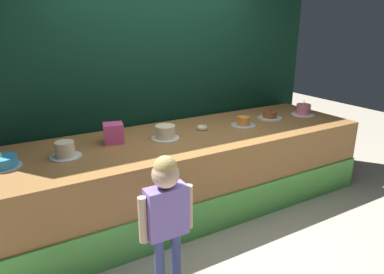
# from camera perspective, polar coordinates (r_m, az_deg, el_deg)

# --- Properties ---
(ground_plane) EXTENTS (12.00, 12.00, 0.00)m
(ground_plane) POSITION_cam_1_polar(r_m,az_deg,el_deg) (3.49, 4.12, -15.30)
(ground_plane) COLOR #BCB29E
(stage_platform) EXTENTS (4.02, 1.20, 0.82)m
(stage_platform) POSITION_cam_1_polar(r_m,az_deg,el_deg) (3.73, -0.81, -5.74)
(stage_platform) COLOR #9E6B38
(stage_platform) RESTS_ON ground_plane
(curtain_backdrop) EXTENTS (4.39, 0.08, 3.01)m
(curtain_backdrop) POSITION_cam_1_polar(r_m,az_deg,el_deg) (4.05, -5.83, 12.18)
(curtain_backdrop) COLOR black
(curtain_backdrop) RESTS_ON ground_plane
(child_figure) EXTENTS (0.42, 0.19, 1.09)m
(child_figure) POSITION_cam_1_polar(r_m,az_deg,el_deg) (2.46, -4.29, -11.55)
(child_figure) COLOR #3F4C8C
(child_figure) RESTS_ON ground_plane
(pink_box) EXTENTS (0.22, 0.21, 0.19)m
(pink_box) POSITION_cam_1_polar(r_m,az_deg,el_deg) (3.42, -12.93, 0.64)
(pink_box) COLOR #E54E94
(pink_box) RESTS_ON stage_platform
(donut) EXTENTS (0.12, 0.12, 0.04)m
(donut) POSITION_cam_1_polar(r_m,az_deg,el_deg) (3.77, 1.71, 1.57)
(donut) COLOR beige
(donut) RESTS_ON stage_platform
(cake_far_left) EXTENTS (0.29, 0.29, 0.14)m
(cake_far_left) POSITION_cam_1_polar(r_m,az_deg,el_deg) (3.17, -29.06, -3.70)
(cake_far_left) COLOR silver
(cake_far_left) RESTS_ON stage_platform
(cake_left) EXTENTS (0.27, 0.27, 0.14)m
(cake_left) POSITION_cam_1_polar(r_m,az_deg,el_deg) (3.17, -20.36, -2.08)
(cake_left) COLOR silver
(cake_left) RESTS_ON stage_platform
(cake_center_left) EXTENTS (0.29, 0.29, 0.14)m
(cake_center_left) POSITION_cam_1_polar(r_m,az_deg,el_deg) (3.47, -4.48, 0.75)
(cake_center_left) COLOR white
(cake_center_left) RESTS_ON stage_platform
(cake_center_right) EXTENTS (0.28, 0.28, 0.10)m
(cake_center_right) POSITION_cam_1_polar(r_m,az_deg,el_deg) (3.95, 8.54, 2.47)
(cake_center_right) COLOR silver
(cake_center_right) RESTS_ON stage_platform
(cake_right) EXTENTS (0.30, 0.30, 0.12)m
(cake_right) POSITION_cam_1_polar(r_m,az_deg,el_deg) (4.33, 12.82, 3.54)
(cake_right) COLOR silver
(cake_right) RESTS_ON stage_platform
(cake_far_right) EXTENTS (0.29, 0.29, 0.20)m
(cake_far_right) POSITION_cam_1_polar(r_m,az_deg,el_deg) (4.61, 18.02, 4.30)
(cake_far_right) COLOR white
(cake_far_right) RESTS_ON stage_platform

